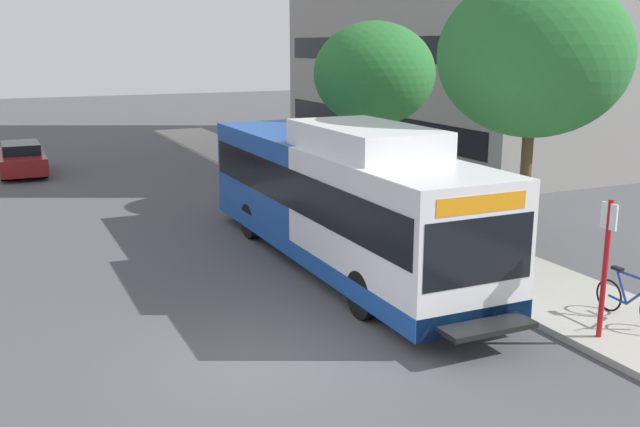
{
  "coord_description": "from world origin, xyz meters",
  "views": [
    {
      "loc": [
        -3.89,
        -11.14,
        5.46
      ],
      "look_at": [
        2.91,
        3.63,
        1.6
      ],
      "focal_mm": 40.56,
      "sensor_mm": 36.0,
      "label": 1
    }
  ],
  "objects_px": {
    "transit_bus": "(338,198)",
    "bus_stop_sign_pole": "(606,259)",
    "parked_car_far_lane": "(22,159)",
    "street_tree_mid_block": "(374,74)",
    "street_tree_near_stop": "(533,56)",
    "bicycle_parked": "(631,300)"
  },
  "relations": [
    {
      "from": "street_tree_near_stop",
      "to": "street_tree_mid_block",
      "type": "xyz_separation_m",
      "value": [
        -0.14,
        7.52,
        -0.7
      ]
    },
    {
      "from": "bicycle_parked",
      "to": "street_tree_near_stop",
      "type": "xyz_separation_m",
      "value": [
        0.8,
        4.2,
        4.58
      ]
    },
    {
      "from": "transit_bus",
      "to": "bicycle_parked",
      "type": "height_order",
      "value": "transit_bus"
    },
    {
      "from": "parked_car_far_lane",
      "to": "street_tree_mid_block",
      "type": "bearing_deg",
      "value": -47.46
    },
    {
      "from": "transit_bus",
      "to": "bus_stop_sign_pole",
      "type": "distance_m",
      "value": 6.86
    },
    {
      "from": "street_tree_near_stop",
      "to": "parked_car_far_lane",
      "type": "height_order",
      "value": "street_tree_near_stop"
    },
    {
      "from": "transit_bus",
      "to": "bus_stop_sign_pole",
      "type": "relative_size",
      "value": 4.71
    },
    {
      "from": "bus_stop_sign_pole",
      "to": "bicycle_parked",
      "type": "xyz_separation_m",
      "value": [
        1.18,
        0.37,
        -1.09
      ]
    },
    {
      "from": "bus_stop_sign_pole",
      "to": "parked_car_far_lane",
      "type": "height_order",
      "value": "bus_stop_sign_pole"
    },
    {
      "from": "transit_bus",
      "to": "bus_stop_sign_pole",
      "type": "bearing_deg",
      "value": -71.05
    },
    {
      "from": "bus_stop_sign_pole",
      "to": "street_tree_mid_block",
      "type": "xyz_separation_m",
      "value": [
        1.84,
        12.09,
        2.79
      ]
    },
    {
      "from": "street_tree_near_stop",
      "to": "bicycle_parked",
      "type": "bearing_deg",
      "value": -100.77
    },
    {
      "from": "street_tree_mid_block",
      "to": "parked_car_far_lane",
      "type": "relative_size",
      "value": 1.34
    },
    {
      "from": "bus_stop_sign_pole",
      "to": "street_tree_near_stop",
      "type": "height_order",
      "value": "street_tree_near_stop"
    },
    {
      "from": "bus_stop_sign_pole",
      "to": "parked_car_far_lane",
      "type": "relative_size",
      "value": 0.58
    },
    {
      "from": "bus_stop_sign_pole",
      "to": "street_tree_near_stop",
      "type": "relative_size",
      "value": 0.37
    },
    {
      "from": "street_tree_mid_block",
      "to": "parked_car_far_lane",
      "type": "xyz_separation_m",
      "value": [
        -10.6,
        11.55,
        -3.78
      ]
    },
    {
      "from": "transit_bus",
      "to": "bicycle_parked",
      "type": "xyz_separation_m",
      "value": [
        3.41,
        -6.12,
        -1.14
      ]
    },
    {
      "from": "street_tree_near_stop",
      "to": "street_tree_mid_block",
      "type": "distance_m",
      "value": 7.55
    },
    {
      "from": "street_tree_near_stop",
      "to": "parked_car_far_lane",
      "type": "distance_m",
      "value": 22.34
    },
    {
      "from": "transit_bus",
      "to": "street_tree_mid_block",
      "type": "relative_size",
      "value": 2.03
    },
    {
      "from": "transit_bus",
      "to": "bicycle_parked",
      "type": "distance_m",
      "value": 7.09
    }
  ]
}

